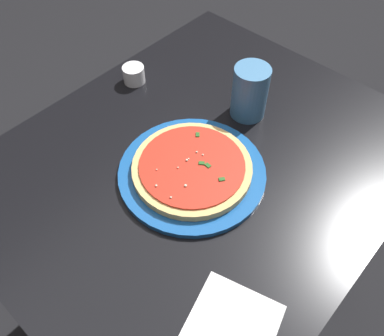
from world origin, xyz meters
name	(u,v)px	position (x,y,z in m)	size (l,w,h in m)	color
ground_plane	(198,297)	(0.00, 0.00, 0.00)	(5.00, 5.00, 0.00)	black
restaurant_table	(200,202)	(0.00, 0.00, 0.61)	(0.91, 0.75, 0.77)	black
serving_plate	(192,172)	(-0.04, -0.01, 0.78)	(0.30, 0.30, 0.01)	#195199
pizza	(192,167)	(-0.04, -0.01, 0.79)	(0.24, 0.24, 0.02)	#DBB26B
cup_tall_drink	(250,92)	(0.18, 0.01, 0.83)	(0.08, 0.08, 0.12)	teal
cup_small_sauce	(134,74)	(0.08, 0.29, 0.79)	(0.05, 0.05, 0.04)	silver
napkin_folded_right	(230,330)	(-0.24, -0.27, 0.77)	(0.15, 0.14, 0.00)	white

